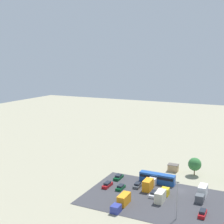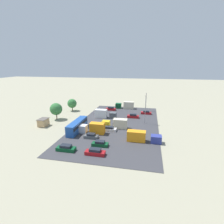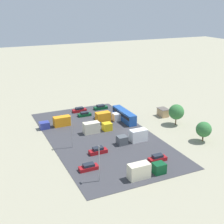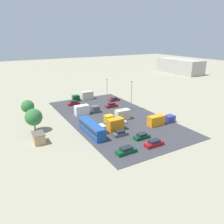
# 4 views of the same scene
# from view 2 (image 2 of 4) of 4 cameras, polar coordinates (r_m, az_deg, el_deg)

# --- Properties ---
(ground_plane) EXTENTS (400.00, 400.00, 0.00)m
(ground_plane) POSITION_cam_2_polar(r_m,az_deg,el_deg) (64.44, -5.99, -3.57)
(ground_plane) COLOR gray
(parking_lot_surface) EXTENTS (52.71, 28.20, 0.08)m
(parking_lot_surface) POSITION_cam_2_polar(r_m,az_deg,el_deg) (62.37, 1.80, -4.11)
(parking_lot_surface) COLOR #38383D
(parking_lot_surface) RESTS_ON ground
(shed_building) EXTENTS (3.83, 2.79, 2.65)m
(shed_building) POSITION_cam_2_polar(r_m,az_deg,el_deg) (65.15, -21.50, -3.15)
(shed_building) COLOR tan
(shed_building) RESTS_ON ground
(bus) EXTENTS (11.94, 2.57, 3.27)m
(bus) POSITION_cam_2_polar(r_m,az_deg,el_deg) (57.22, -11.26, -4.34)
(bus) COLOR #1E4C9E
(bus) RESTS_ON ground
(parked_car_0) EXTENTS (1.83, 4.27, 1.44)m
(parked_car_0) POSITION_cam_2_polar(r_m,az_deg,el_deg) (46.69, -3.94, -10.31)
(parked_car_0) COLOR #0C4723
(parked_car_0) RESTS_ON ground
(parked_car_1) EXTENTS (1.91, 4.05, 1.44)m
(parked_car_1) POSITION_cam_2_polar(r_m,az_deg,el_deg) (51.51, -6.82, -7.82)
(parked_car_1) COLOR #4C5156
(parked_car_1) RESTS_ON ground
(parked_car_2) EXTENTS (1.80, 4.79, 1.58)m
(parked_car_2) POSITION_cam_2_polar(r_m,az_deg,el_deg) (42.67, -5.53, -12.92)
(parked_car_2) COLOR maroon
(parked_car_2) RESTS_ON ground
(parked_car_3) EXTENTS (1.77, 4.57, 1.64)m
(parked_car_3) POSITION_cam_2_polar(r_m,az_deg,el_deg) (70.16, 6.90, -1.34)
(parked_car_3) COLOR maroon
(parked_car_3) RESTS_ON ground
(parked_car_4) EXTENTS (1.76, 4.44, 1.62)m
(parked_car_4) POSITION_cam_2_polar(r_m,az_deg,el_deg) (80.89, -0.38, 1.05)
(parked_car_4) COLOR maroon
(parked_car_4) RESTS_ON ground
(parked_car_5) EXTENTS (1.89, 4.64, 1.43)m
(parked_car_5) POSITION_cam_2_polar(r_m,az_deg,el_deg) (56.56, -0.90, -5.53)
(parked_car_5) COLOR silver
(parked_car_5) RESTS_ON ground
(parked_car_6) EXTENTS (1.92, 4.74, 1.55)m
(parked_car_6) POSITION_cam_2_polar(r_m,az_deg,el_deg) (45.74, -14.79, -11.35)
(parked_car_6) COLOR #0C4723
(parked_car_6) RESTS_ON ground
(parked_car_7) EXTENTS (1.82, 4.42, 1.47)m
(parked_car_7) POSITION_cam_2_polar(r_m,az_deg,el_deg) (76.23, 11.08, -0.20)
(parked_car_7) COLOR maroon
(parked_car_7) RESTS_ON ground
(parked_truck_0) EXTENTS (2.33, 8.52, 3.26)m
(parked_truck_0) POSITION_cam_2_polar(r_m,az_deg,el_deg) (69.70, -2.48, -0.66)
(parked_truck_0) COLOR #4C5156
(parked_truck_0) RESTS_ON ground
(parked_truck_1) EXTENTS (2.34, 9.37, 2.93)m
(parked_truck_1) POSITION_cam_2_polar(r_m,az_deg,el_deg) (49.52, 9.71, -8.00)
(parked_truck_1) COLOR navy
(parked_truck_1) RESTS_ON ground
(parked_truck_2) EXTENTS (2.40, 8.19, 3.39)m
(parked_truck_2) POSITION_cam_2_polar(r_m,az_deg,el_deg) (54.59, -6.19, -5.35)
(parked_truck_2) COLOR silver
(parked_truck_2) RESTS_ON ground
(parked_truck_3) EXTENTS (2.33, 8.49, 3.19)m
(parked_truck_3) POSITION_cam_2_polar(r_m,az_deg,el_deg) (58.62, 1.35, -3.86)
(parked_truck_3) COLOR gold
(parked_truck_3) RESTS_ON ground
(parked_truck_4) EXTENTS (2.31, 8.72, 3.35)m
(parked_truck_4) POSITION_cam_2_polar(r_m,az_deg,el_deg) (84.17, 4.53, 2.18)
(parked_truck_4) COLOR #0C4723
(parked_truck_4) RESTS_ON ground
(tree_near_shed) EXTENTS (4.66, 4.66, 6.45)m
(tree_near_shed) POSITION_cam_2_polar(r_m,az_deg,el_deg) (70.48, -17.80, 0.91)
(tree_near_shed) COLOR brown
(tree_near_shed) RESTS_ON ground
(tree_apron_mid) EXTENTS (4.16, 4.16, 5.55)m
(tree_apron_mid) POSITION_cam_2_polar(r_m,az_deg,el_deg) (81.64, -12.92, 2.74)
(tree_apron_mid) COLOR brown
(tree_apron_mid) RESTS_ON ground
(light_pole_lot_centre) EXTENTS (0.90, 0.28, 10.20)m
(light_pole_lot_centre) POSITION_cam_2_polar(r_m,az_deg,el_deg) (63.02, 10.84, 1.13)
(light_pole_lot_centre) COLOR gray
(light_pole_lot_centre) RESTS_ON ground
(light_pole_lot_edge) EXTENTS (0.90, 0.28, 8.09)m
(light_pole_lot_edge) POSITION_cam_2_polar(r_m,az_deg,el_deg) (80.51, 11.05, 3.47)
(light_pole_lot_edge) COLOR gray
(light_pole_lot_edge) RESTS_ON ground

